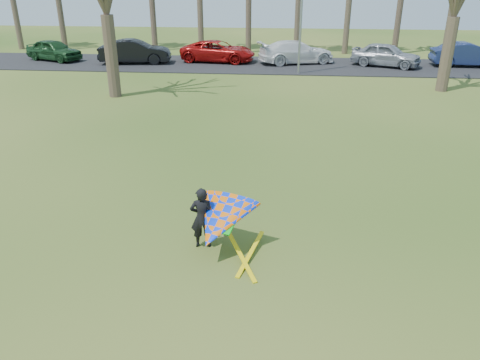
# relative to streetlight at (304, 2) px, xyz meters

# --- Properties ---
(ground) EXTENTS (100.00, 100.00, 0.00)m
(ground) POSITION_rel_streetlight_xyz_m (-2.16, -22.00, -4.46)
(ground) COLOR #1A4910
(ground) RESTS_ON ground
(parking_strip) EXTENTS (46.00, 7.00, 0.06)m
(parking_strip) POSITION_rel_streetlight_xyz_m (-2.16, 3.00, -4.43)
(parking_strip) COLOR black
(parking_strip) RESTS_ON ground
(streetlight) EXTENTS (2.28, 0.18, 8.00)m
(streetlight) POSITION_rel_streetlight_xyz_m (0.00, 0.00, 0.00)
(streetlight) COLOR gray
(streetlight) RESTS_ON ground
(car_0) EXTENTS (4.85, 3.38, 1.53)m
(car_0) POSITION_rel_streetlight_xyz_m (-18.40, 3.29, -3.64)
(car_0) COLOR #1C4621
(car_0) RESTS_ON parking_strip
(car_1) EXTENTS (5.29, 2.47, 1.68)m
(car_1) POSITION_rel_streetlight_xyz_m (-11.94, 2.62, -3.56)
(car_1) COLOR black
(car_1) RESTS_ON parking_strip
(car_2) EXTENTS (5.73, 3.15, 1.52)m
(car_2) POSITION_rel_streetlight_xyz_m (-6.02, 3.90, -3.64)
(car_2) COLOR #A90F0D
(car_2) RESTS_ON parking_strip
(car_3) EXTENTS (5.94, 3.90, 1.60)m
(car_3) POSITION_rel_streetlight_xyz_m (-0.25, 3.78, -3.61)
(car_3) COLOR white
(car_3) RESTS_ON parking_strip
(car_4) EXTENTS (5.11, 3.70, 1.62)m
(car_4) POSITION_rel_streetlight_xyz_m (6.02, 3.11, -3.60)
(car_4) COLOR #8F939B
(car_4) RESTS_ON parking_strip
(car_5) EXTENTS (4.96, 1.82, 1.62)m
(car_5) POSITION_rel_streetlight_xyz_m (11.73, 3.64, -3.59)
(car_5) COLOR navy
(car_5) RESTS_ON parking_strip
(kite_flyer) EXTENTS (2.13, 2.39, 2.02)m
(kite_flyer) POSITION_rel_streetlight_xyz_m (-2.51, -21.81, -3.62)
(kite_flyer) COLOR black
(kite_flyer) RESTS_ON ground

